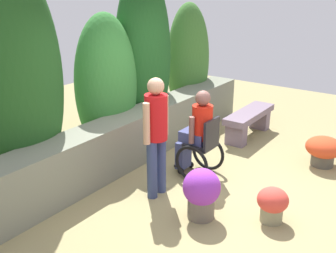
% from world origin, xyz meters
% --- Properties ---
extents(ground_plane, '(12.69, 12.69, 0.00)m').
position_xyz_m(ground_plane, '(0.00, 0.00, 0.00)').
color(ground_plane, '#918558').
extents(stone_retaining_wall, '(6.72, 0.54, 0.80)m').
position_xyz_m(stone_retaining_wall, '(0.00, 1.58, 0.40)').
color(stone_retaining_wall, slate).
rests_on(stone_retaining_wall, ground).
extents(hedge_backdrop, '(6.94, 1.01, 3.18)m').
position_xyz_m(hedge_backdrop, '(-0.03, 2.13, 1.40)').
color(hedge_backdrop, '#244F16').
rests_on(hedge_backdrop, ground).
extents(stone_bench, '(1.40, 0.41, 0.50)m').
position_xyz_m(stone_bench, '(2.38, 0.48, 0.33)').
color(stone_bench, slate).
rests_on(stone_bench, ground).
extents(person_in_wheelchair, '(0.53, 0.66, 1.33)m').
position_xyz_m(person_in_wheelchair, '(0.46, 0.42, 0.62)').
color(person_in_wheelchair, black).
rests_on(person_in_wheelchair, ground).
extents(person_standing_companion, '(0.49, 0.30, 1.65)m').
position_xyz_m(person_standing_companion, '(-0.38, 0.57, 0.95)').
color(person_standing_companion, navy).
rests_on(person_standing_companion, ground).
extents(flower_pot_purple_near, '(0.38, 0.38, 0.45)m').
position_xyz_m(flower_pot_purple_near, '(-0.09, -0.98, 0.25)').
color(flower_pot_purple_near, gray).
rests_on(flower_pot_purple_near, ground).
extents(flower_pot_terracotta_by_wall, '(0.47, 0.47, 0.65)m').
position_xyz_m(flower_pot_terracotta_by_wall, '(-0.52, -0.23, 0.35)').
color(flower_pot_terracotta_by_wall, '#635B51').
rests_on(flower_pot_terracotta_by_wall, ground).
extents(flower_pot_small_foreground, '(0.57, 0.57, 0.48)m').
position_xyz_m(flower_pot_small_foreground, '(1.89, -1.03, 0.27)').
color(flower_pot_small_foreground, '#514D43').
rests_on(flower_pot_small_foreground, ground).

